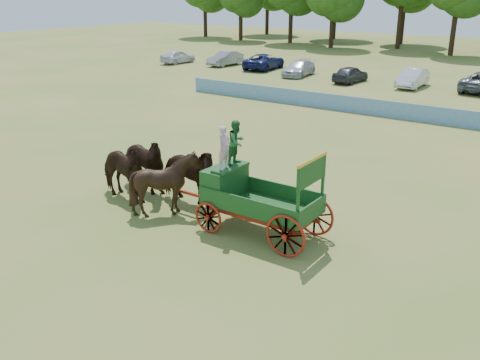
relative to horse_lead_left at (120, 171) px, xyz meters
The scene contains 8 objects.
ground 2.49m from the horse_lead_left, 43.01° to the left, with size 160.00×160.00×0.00m, color olive.
horse_lead_left is the anchor object (origin of this frame).
horse_lead_right 1.10m from the horse_lead_left, 90.00° to the left, with size 1.27×2.78×2.35m, color black.
horse_wheel_left 2.40m from the horse_lead_left, ahead, with size 1.90×2.13×2.35m, color black.
horse_wheel_right 2.64m from the horse_lead_left, 24.62° to the left, with size 1.27×2.78×2.35m, color black.
farm_dray 5.42m from the horse_lead_left, ahead, with size 6.00×2.00×3.67m.
sponsor_banner 19.52m from the horse_lead_left, 88.23° to the left, with size 26.00×0.08×1.05m, color #1C639C.
parked_cars 31.88m from the horse_lead_left, 79.70° to the left, with size 59.37×7.87×1.64m.
Camera 1 is at (13.32, -14.70, 7.86)m, focal length 40.00 mm.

